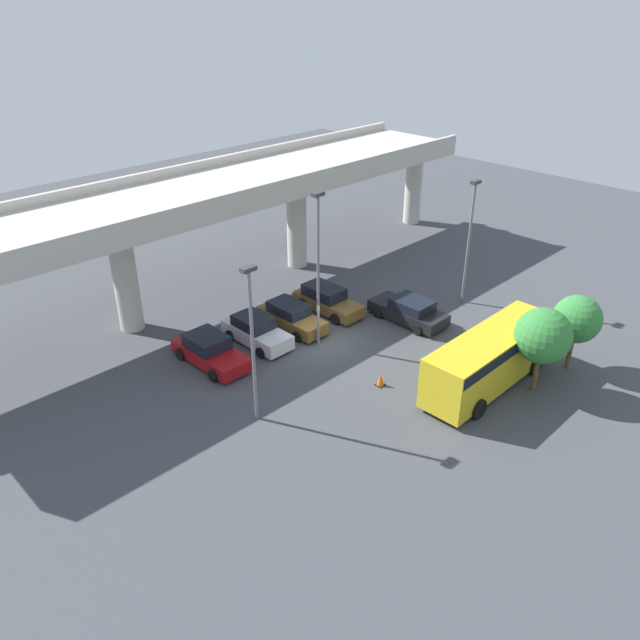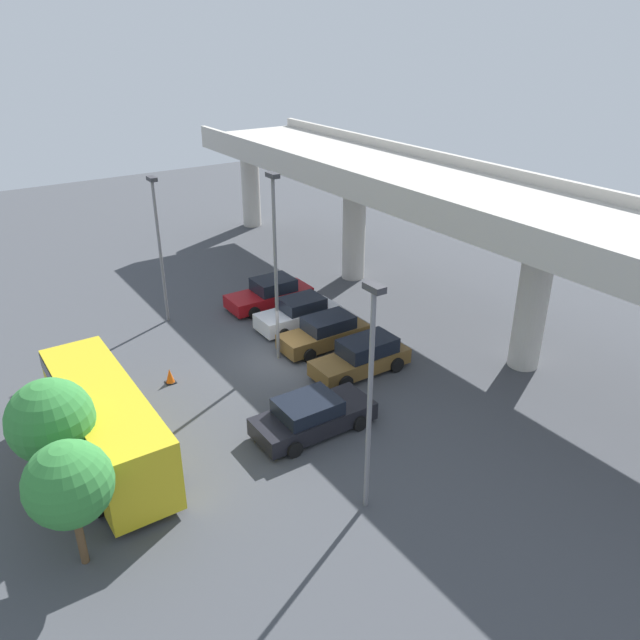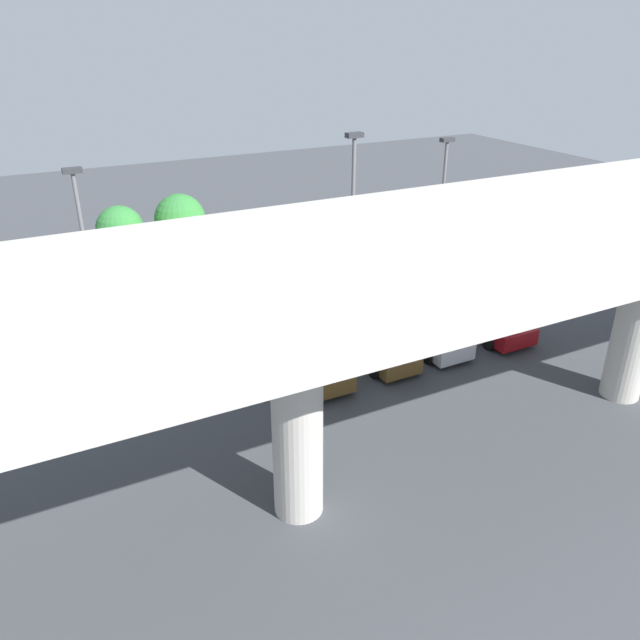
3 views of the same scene
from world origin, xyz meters
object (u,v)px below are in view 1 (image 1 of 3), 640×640
at_px(lamp_post_mid_lot, 470,233).
at_px(shuttle_bus, 490,356).
at_px(parked_car_0, 210,351).
at_px(parked_car_1, 256,331).
at_px(traffic_cone, 380,380).
at_px(parked_car_4, 409,311).
at_px(lamp_post_near_aisle, 252,334).
at_px(tree_front_right, 577,319).
at_px(parked_car_3, 327,300).
at_px(parked_car_2, 291,317).
at_px(tree_front_left, 543,336).
at_px(lamp_post_by_overpass, 318,261).

bearing_deg(lamp_post_mid_lot, shuttle_bus, -138.81).
distance_m(parked_car_0, parked_car_1, 3.15).
bearing_deg(traffic_cone, lamp_post_mid_lot, 12.72).
height_order(parked_car_4, lamp_post_mid_lot, lamp_post_mid_lot).
bearing_deg(lamp_post_near_aisle, tree_front_right, -29.52).
relative_size(tree_front_right, traffic_cone, 5.98).
bearing_deg(parked_car_1, parked_car_3, 89.11).
height_order(parked_car_3, tree_front_right, tree_front_right).
bearing_deg(parked_car_3, parked_car_2, -89.96).
distance_m(parked_car_3, traffic_cone, 8.69).
bearing_deg(tree_front_left, parked_car_2, 107.57).
relative_size(parked_car_3, lamp_post_near_aisle, 0.60).
height_order(parked_car_1, parked_car_3, parked_car_3).
distance_m(parked_car_2, shuttle_bus, 11.93).
bearing_deg(parked_car_2, lamp_post_near_aisle, -52.95).
bearing_deg(parked_car_0, lamp_post_by_overpass, 63.95).
xyz_separation_m(shuttle_bus, lamp_post_by_overpass, (-3.20, 8.98, 3.39)).
bearing_deg(lamp_post_near_aisle, lamp_post_by_overpass, 22.57).
bearing_deg(parked_car_4, parked_car_0, 68.13).
distance_m(lamp_post_by_overpass, traffic_cone, 7.10).
bearing_deg(parked_car_2, shuttle_bus, 14.38).
xyz_separation_m(parked_car_3, lamp_post_near_aisle, (-10.19, -5.41, 3.80)).
distance_m(parked_car_1, lamp_post_near_aisle, 8.09).
xyz_separation_m(lamp_post_near_aisle, traffic_cone, (6.24, -2.31, -4.23)).
bearing_deg(parked_car_4, tree_front_right, -168.99).
xyz_separation_m(parked_car_2, lamp_post_mid_lot, (10.14, -5.22, 3.94)).
relative_size(shuttle_bus, lamp_post_mid_lot, 1.09).
xyz_separation_m(parked_car_2, tree_front_left, (4.25, -13.41, 2.39)).
xyz_separation_m(lamp_post_mid_lot, lamp_post_by_overpass, (-10.38, 2.69, 0.46)).
relative_size(tree_front_left, tree_front_right, 1.08).
relative_size(parked_car_0, lamp_post_by_overpass, 0.54).
distance_m(shuttle_bus, tree_front_right, 5.10).
distance_m(parked_car_0, lamp_post_near_aisle, 6.90).
bearing_deg(traffic_cone, parked_car_3, 62.85).
relative_size(parked_car_4, tree_front_right, 1.16).
bearing_deg(lamp_post_by_overpass, parked_car_4, -17.71).
relative_size(parked_car_0, parked_car_3, 1.03).
height_order(parked_car_4, tree_front_left, tree_front_left).
distance_m(lamp_post_by_overpass, tree_front_left, 11.94).
xyz_separation_m(parked_car_2, lamp_post_by_overpass, (-0.25, -2.53, 4.40)).
xyz_separation_m(parked_car_3, shuttle_bus, (-0.08, -11.51, 0.97)).
distance_m(lamp_post_near_aisle, tree_front_right, 16.83).
distance_m(shuttle_bus, lamp_post_mid_lot, 9.99).
bearing_deg(parked_car_1, traffic_cone, 12.18).
relative_size(parked_car_1, tree_front_right, 1.05).
xyz_separation_m(parked_car_4, traffic_cone, (-6.54, -3.31, -0.37)).
relative_size(parked_car_1, lamp_post_near_aisle, 0.57).
distance_m(parked_car_1, traffic_cone, 8.00).
bearing_deg(parked_car_0, parked_car_3, 88.97).
height_order(parked_car_3, lamp_post_mid_lot, lamp_post_mid_lot).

